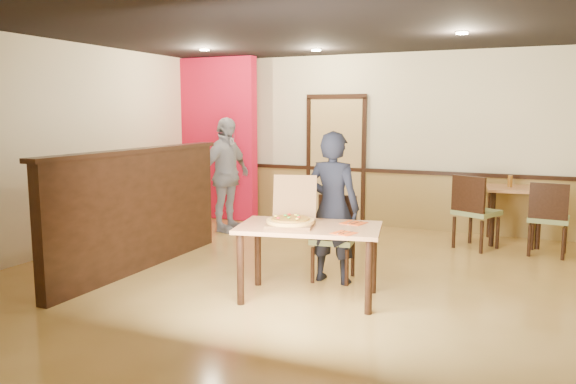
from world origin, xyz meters
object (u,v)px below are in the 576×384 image
object	(u,v)px
diner_chair	(335,234)
pizza_box	(291,219)
condiment	(510,181)
main_table	(309,236)
side_chair_left	(474,209)
side_chair_right	(549,216)
passerby	(226,175)
side_table	(514,200)
diner	(333,208)

from	to	relation	value
diner_chair	pizza_box	distance (m)	0.89
diner_chair	condiment	world-z (taller)	condiment
condiment	diner_chair	bearing A→B (deg)	-122.61
main_table	side_chair_left	distance (m)	3.11
condiment	side_chair_right	bearing A→B (deg)	-51.47
side_chair_right	passerby	distance (m)	4.65
side_chair_right	condiment	bearing A→B (deg)	-46.71
side_table	passerby	world-z (taller)	passerby
passerby	diner	bearing A→B (deg)	-116.85
main_table	pizza_box	size ratio (longest dim) A/B	2.46
side_table	side_chair_right	bearing A→B (deg)	-54.50
side_chair_right	diner	bearing A→B (deg)	49.56
side_chair_left	side_chair_right	bearing A→B (deg)	-154.98
diner_chair	diner	size ratio (longest dim) A/B	0.56
main_table	passerby	xyz separation A→B (m)	(-2.40, 2.50, 0.25)
side_chair_right	pizza_box	world-z (taller)	pizza_box
side_chair_left	main_table	bearing A→B (deg)	90.62
passerby	pizza_box	xyz separation A→B (m)	(2.22, -2.54, -0.08)
diner	condiment	bearing A→B (deg)	-116.76
diner_chair	diner	distance (m)	0.36
main_table	diner	size ratio (longest dim) A/B	0.92
side_chair_right	condiment	distance (m)	0.89
main_table	condiment	world-z (taller)	condiment
side_chair_left	side_table	world-z (taller)	side_chair_left
main_table	diner	bearing A→B (deg)	76.40
condiment	main_table	bearing A→B (deg)	-116.31
passerby	pizza_box	size ratio (longest dim) A/B	2.87
main_table	side_chair_right	bearing A→B (deg)	40.30
pizza_box	condiment	size ratio (longest dim) A/B	3.74
diner_chair	side_chair_right	distance (m)	3.01
side_chair_right	passerby	xyz separation A→B (m)	(-4.62, -0.32, 0.36)
passerby	condiment	bearing A→B (deg)	-66.22
passerby	pizza_box	world-z (taller)	passerby
main_table	side_chair_left	xyz separation A→B (m)	(1.29, 2.82, -0.08)
diner	condiment	size ratio (longest dim) A/B	10.03
side_table	pizza_box	size ratio (longest dim) A/B	1.36
side_chair_left	diner	world-z (taller)	diner
side_chair_right	main_table	bearing A→B (deg)	56.54
side_chair_left	diner	distance (m)	2.54
side_chair_left	side_chair_right	xyz separation A→B (m)	(0.93, -0.00, -0.02)
side_table	diner	distance (m)	3.31
side_chair_left	pizza_box	distance (m)	3.23
diner_chair	side_chair_left	xyz separation A→B (m)	(1.29, 2.04, 0.05)
main_table	diner_chair	xyz separation A→B (m)	(-0.00, 0.78, -0.13)
side_table	main_table	bearing A→B (deg)	-117.30
diner_chair	diner	world-z (taller)	diner
side_chair_left	passerby	distance (m)	3.73
passerby	condiment	distance (m)	4.22
side_table	condiment	size ratio (longest dim) A/B	5.08
diner_chair	side_chair_left	size ratio (longest dim) A/B	0.91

